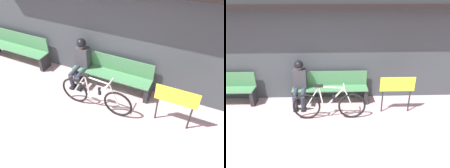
{
  "view_description": "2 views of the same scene",
  "coord_description": "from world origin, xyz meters",
  "views": [
    {
      "loc": [
        1.82,
        -1.41,
        3.61
      ],
      "look_at": [
        0.26,
        1.97,
        0.56
      ],
      "focal_mm": 35.0,
      "sensor_mm": 36.0,
      "label": 1
    },
    {
      "loc": [
        0.06,
        -2.81,
        2.97
      ],
      "look_at": [
        0.22,
        2.14,
        0.68
      ],
      "focal_mm": 35.0,
      "sensor_mm": 36.0,
      "label": 2
    }
  ],
  "objects": [
    {
      "name": "person_seated",
      "position": [
        -0.77,
        2.37,
        0.69
      ],
      "size": [
        0.34,
        0.65,
        1.21
      ],
      "color": "#2D3342",
      "rests_on": "ground_plane"
    },
    {
      "name": "storefront_wall",
      "position": [
        0.0,
        2.8,
        1.66
      ],
      "size": [
        12.0,
        0.56,
        3.2
      ],
      "color": "#3D4247",
      "rests_on": "ground_plane"
    },
    {
      "name": "signboard",
      "position": [
        1.66,
        1.92,
        0.69
      ],
      "size": [
        0.85,
        0.04,
        0.94
      ],
      "color": "#232326",
      "rests_on": "ground_plane"
    },
    {
      "name": "park_bench_far",
      "position": [
        -3.01,
        2.5,
        0.41
      ],
      "size": [
        2.04,
        0.42,
        0.84
      ],
      "color": "#477F51",
      "rests_on": "ground_plane"
    },
    {
      "name": "bicycle",
      "position": [
        0.0,
        1.66,
        0.36
      ],
      "size": [
        1.73,
        0.4,
        0.89
      ],
      "color": "black",
      "rests_on": "ground_plane"
    },
    {
      "name": "ground_plane",
      "position": [
        0.0,
        0.0,
        0.0
      ],
      "size": [
        24.0,
        24.0,
        0.0
      ],
      "primitive_type": "plane",
      "color": "#C69EA3"
    },
    {
      "name": "park_bench_near",
      "position": [
        0.02,
        2.5,
        0.41
      ],
      "size": [
        2.0,
        0.42,
        0.84
      ],
      "color": "#477F51",
      "rests_on": "ground_plane"
    }
  ]
}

